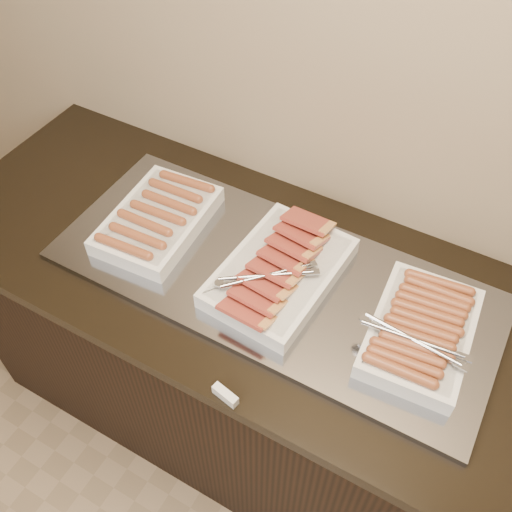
{
  "coord_description": "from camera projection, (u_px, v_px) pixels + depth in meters",
  "views": [
    {
      "loc": [
        0.42,
        1.27,
        2.11
      ],
      "look_at": [
        -0.06,
        2.13,
        0.97
      ],
      "focal_mm": 40.0,
      "sensor_mm": 36.0,
      "label": 1
    }
  ],
  "objects": [
    {
      "name": "counter",
      "position": [
        271.0,
        365.0,
        1.88
      ],
      "size": [
        2.06,
        0.76,
        0.9
      ],
      "color": "black",
      "rests_on": "ground"
    },
    {
      "name": "dish_center",
      "position": [
        279.0,
        271.0,
        1.5
      ],
      "size": [
        0.29,
        0.42,
        0.09
      ],
      "rotation": [
        0.0,
        0.0,
        -0.07
      ],
      "color": "silver",
      "rests_on": "warming_tray"
    },
    {
      "name": "dish_right",
      "position": [
        420.0,
        331.0,
        1.37
      ],
      "size": [
        0.27,
        0.36,
        0.08
      ],
      "rotation": [
        0.0,
        0.0,
        0.07
      ],
      "color": "silver",
      "rests_on": "warming_tray"
    },
    {
      "name": "warming_tray",
      "position": [
        272.0,
        277.0,
        1.54
      ],
      "size": [
        1.2,
        0.5,
        0.02
      ],
      "primitive_type": "cube",
      "color": "gray",
      "rests_on": "counter"
    },
    {
      "name": "label_holder",
      "position": [
        225.0,
        395.0,
        1.31
      ],
      "size": [
        0.07,
        0.03,
        0.03
      ],
      "primitive_type": "cube",
      "rotation": [
        0.0,
        0.0,
        -0.19
      ],
      "color": "silver",
      "rests_on": "counter"
    },
    {
      "name": "dish_left",
      "position": [
        158.0,
        219.0,
        1.63
      ],
      "size": [
        0.26,
        0.37,
        0.07
      ],
      "rotation": [
        0.0,
        0.0,
        0.06
      ],
      "color": "silver",
      "rests_on": "warming_tray"
    }
  ]
}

